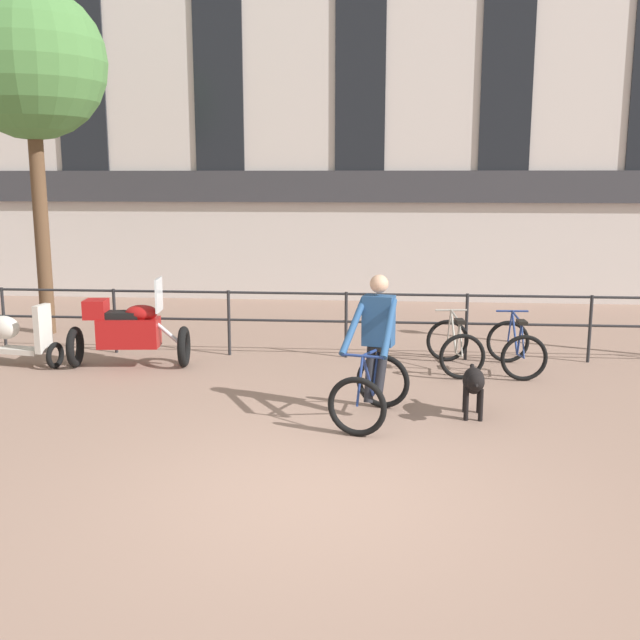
% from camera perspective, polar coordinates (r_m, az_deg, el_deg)
% --- Properties ---
extents(ground_plane, '(60.00, 60.00, 0.00)m').
position_cam_1_polar(ground_plane, '(6.98, -0.30, -13.03)').
color(ground_plane, '#8E7060').
extents(canal_railing, '(15.05, 0.05, 1.05)m').
position_cam_1_polar(canal_railing, '(11.76, 2.01, 0.50)').
color(canal_railing, '#232326').
rests_on(canal_railing, ground_plane).
extents(building_facade, '(18.00, 0.72, 10.28)m').
position_cam_1_polar(building_facade, '(17.50, 3.14, 18.40)').
color(building_facade, beige).
rests_on(building_facade, ground_plane).
extents(cyclist_with_bike, '(0.95, 1.30, 1.70)m').
position_cam_1_polar(cyclist_with_bike, '(8.81, 4.15, -2.70)').
color(cyclist_with_bike, black).
rests_on(cyclist_with_bike, ground_plane).
extents(dog, '(0.29, 0.90, 0.63)m').
position_cam_1_polar(dog, '(9.03, 11.65, -4.70)').
color(dog, black).
rests_on(dog, ground_plane).
extents(parked_motorcycle, '(1.80, 0.79, 1.35)m').
position_cam_1_polar(parked_motorcycle, '(11.55, -14.44, -0.78)').
color(parked_motorcycle, black).
rests_on(parked_motorcycle, ground_plane).
extents(parked_bicycle_near_lamp, '(0.78, 1.18, 0.86)m').
position_cam_1_polar(parked_bicycle_near_lamp, '(11.23, 10.22, -2.00)').
color(parked_bicycle_near_lamp, black).
rests_on(parked_bicycle_near_lamp, ground_plane).
extents(parked_bicycle_mid_left, '(0.72, 1.14, 0.86)m').
position_cam_1_polar(parked_bicycle_mid_left, '(11.35, 14.69, -2.05)').
color(parked_bicycle_mid_left, black).
rests_on(parked_bicycle_mid_left, ground_plane).
extents(parked_scooter, '(1.33, 0.62, 0.96)m').
position_cam_1_polar(parked_scooter, '(12.18, -22.10, -1.14)').
color(parked_scooter, black).
rests_on(parked_scooter, ground_plane).
extents(tree_canalside_left, '(2.62, 2.62, 6.06)m').
position_cam_1_polar(tree_canalside_left, '(14.45, -21.22, 17.67)').
color(tree_canalside_left, brown).
rests_on(tree_canalside_left, ground_plane).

